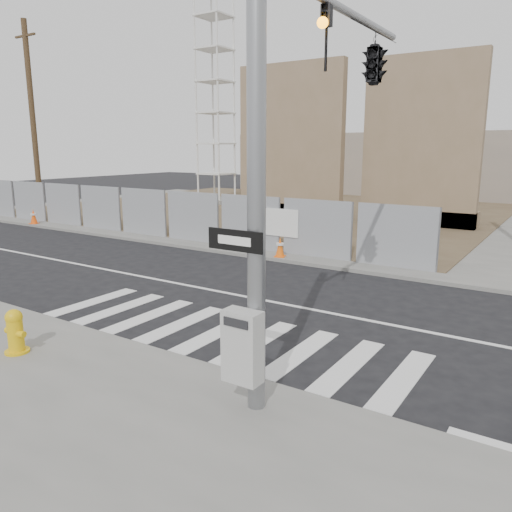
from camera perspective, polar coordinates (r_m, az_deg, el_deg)
The scene contains 13 objects.
ground at distance 12.76m, azimuth 2.43°, elevation -5.38°, with size 100.00×100.00×0.00m, color black.
sidewalk_far at distance 25.52m, azimuth 18.77°, elevation 3.06°, with size 50.00×20.00×0.12m, color slate.
signal_pole at distance 9.24m, azimuth 9.87°, elevation 17.76°, with size 0.96×5.87×7.00m.
chain_link_fence at distance 22.56m, azimuth -13.10°, elevation 4.98°, with size 24.60×0.04×2.00m, color gray.
concrete_wall_left at distance 26.99m, azimuth 3.98°, elevation 11.23°, with size 6.00×1.30×8.00m.
concrete_wall_right at distance 25.45m, azimuth 18.23°, elevation 10.59°, with size 5.50×1.30×8.00m.
crane_tower at distance 35.07m, azimuth -4.75°, elevation 20.72°, with size 2.60×2.60×18.15m.
utility_pole_left at distance 29.02m, azimuth -24.14°, elevation 13.90°, with size 1.60×0.28×10.00m.
fire_hydrant at distance 10.37m, azimuth -25.81°, elevation -7.75°, with size 0.54×0.54×0.84m.
traffic_cone_a at distance 27.44m, azimuth -24.07°, elevation 4.14°, with size 0.50×0.50×0.74m.
traffic_cone_b at distance 21.72m, azimuth -8.67°, elevation 3.04°, with size 0.35×0.35×0.63m.
traffic_cone_c at distance 18.86m, azimuth 0.76°, elevation 1.92°, with size 0.45×0.45×0.72m.
traffic_cone_d at distance 17.46m, azimuth 2.76°, elevation 1.02°, with size 0.45×0.45×0.70m.
Camera 1 is at (6.19, -10.46, 3.88)m, focal length 35.00 mm.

